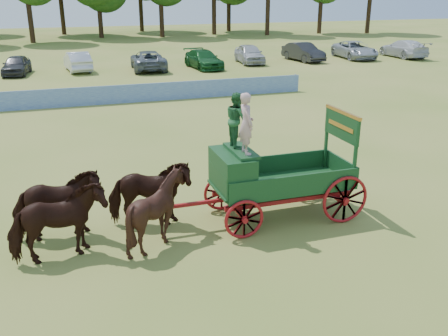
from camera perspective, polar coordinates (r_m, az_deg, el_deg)
ground at (r=12.58m, az=-4.48°, el=-9.97°), size 160.00×160.00×0.00m
horse_lead_left at (r=12.60m, az=-18.46°, el=-6.05°), size 2.42×1.44×1.92m
horse_lead_right at (r=13.60m, az=-18.54°, el=-4.10°), size 2.29×1.08×1.92m
horse_wheel_left at (r=12.75m, az=-7.64°, el=-4.81°), size 1.85×1.67×1.92m
horse_wheel_right at (r=13.75m, az=-8.53°, el=-2.98°), size 2.42×1.44×1.92m
farm_dray at (r=13.79m, az=3.93°, el=0.23°), size 6.00×2.00×3.76m
sponsor_banner at (r=29.22m, az=-15.23°, el=7.92°), size 26.00×0.08×1.05m
parked_cars at (r=41.58m, az=-9.30°, el=12.09°), size 57.04×6.89×1.65m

